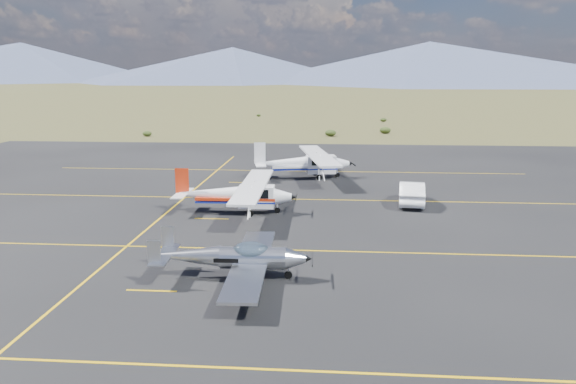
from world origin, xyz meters
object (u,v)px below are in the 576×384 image
(aircraft_cessna, at_px, (236,193))
(sedan, at_px, (412,193))
(aircraft_low_wing, at_px, (235,257))
(aircraft_plain, at_px, (304,162))

(aircraft_cessna, height_order, sedan, aircraft_cessna)
(aircraft_cessna, xyz_separation_m, sedan, (10.84, 3.12, -0.45))
(aircraft_low_wing, bearing_deg, sedan, 55.47)
(sedan, bearing_deg, aircraft_cessna, 22.50)
(aircraft_plain, height_order, sedan, aircraft_plain)
(aircraft_low_wing, distance_m, aircraft_cessna, 11.11)
(aircraft_cessna, bearing_deg, aircraft_low_wing, -81.48)
(aircraft_cessna, bearing_deg, aircraft_plain, 72.25)
(aircraft_plain, bearing_deg, sedan, -60.24)
(aircraft_low_wing, relative_size, aircraft_cessna, 0.82)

